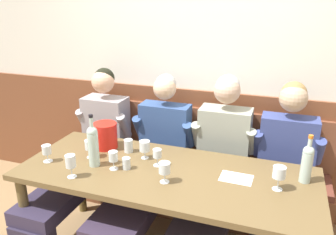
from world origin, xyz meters
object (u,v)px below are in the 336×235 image
at_px(person_center_left_seat, 215,170).
at_px(wine_glass_right_end, 47,151).
at_px(wine_glass_near_bucket, 279,173).
at_px(wine_glass_mid_right, 165,169).
at_px(wall_bench, 192,182).
at_px(wine_bottle_green_tall, 307,162).
at_px(wine_glass_by_bottle, 157,154).
at_px(person_center_right_seat, 284,186).
at_px(person_left_seat, 149,166).
at_px(person_right_seat, 88,151).
at_px(water_tumbler_right, 128,146).
at_px(wine_glass_mid_left, 145,147).
at_px(water_tumbler_left, 126,163).
at_px(wine_glass_center_front, 71,162).
at_px(dining_table, 166,182).
at_px(ice_bucket, 105,136).
at_px(wine_bottle_clear_water, 93,144).
at_px(wine_glass_left_end, 113,157).
at_px(wine_glass_center_rear, 90,146).

xyz_separation_m(person_center_left_seat, wine_glass_right_end, (-1.13, -0.49, 0.21)).
height_order(wine_glass_near_bucket, wine_glass_mid_right, wine_glass_near_bucket).
relative_size(wall_bench, wine_bottle_green_tall, 7.20).
bearing_deg(wine_glass_right_end, wine_glass_by_bottle, 14.82).
distance_m(wall_bench, person_center_left_seat, 0.57).
distance_m(person_center_right_seat, wine_glass_right_end, 1.71).
bearing_deg(wine_glass_right_end, person_left_seat, 36.80).
relative_size(wine_glass_near_bucket, wine_glass_right_end, 1.23).
bearing_deg(person_center_right_seat, person_right_seat, 179.18).
height_order(wine_glass_near_bucket, water_tumbler_right, wine_glass_near_bucket).
bearing_deg(wine_bottle_green_tall, wine_glass_by_bottle, -173.47).
distance_m(person_center_left_seat, person_center_right_seat, 0.50).
distance_m(wine_glass_mid_left, water_tumbler_left, 0.21).
relative_size(person_right_seat, wine_glass_center_front, 8.06).
height_order(dining_table, wine_glass_mid_left, wine_glass_mid_left).
xyz_separation_m(ice_bucket, wine_glass_by_bottle, (0.49, -0.15, -0.01)).
xyz_separation_m(dining_table, wine_bottle_clear_water, (-0.50, -0.08, 0.25)).
bearing_deg(wine_glass_mid_left, ice_bucket, 168.68).
xyz_separation_m(person_center_left_seat, wine_glass_left_end, (-0.63, -0.43, 0.21)).
height_order(wine_bottle_clear_water, water_tumbler_left, wine_bottle_clear_water).
distance_m(person_right_seat, wine_glass_left_end, 0.69).
distance_m(wall_bench, wine_glass_center_rear, 1.07).
bearing_deg(wine_bottle_green_tall, dining_table, -169.13).
xyz_separation_m(person_right_seat, ice_bucket, (0.26, -0.13, 0.23)).
relative_size(wine_glass_by_bottle, water_tumbler_left, 1.55).
bearing_deg(wine_glass_by_bottle, person_center_right_seat, 16.88).
height_order(wall_bench, wine_glass_mid_right, wall_bench).
height_order(water_tumbler_left, water_tumbler_right, water_tumbler_right).
xyz_separation_m(wine_bottle_green_tall, wine_glass_near_bucket, (-0.16, -0.16, -0.02)).
xyz_separation_m(wine_bottle_green_tall, wine_glass_left_end, (-1.24, -0.26, -0.04)).
height_order(wall_bench, person_right_seat, person_right_seat).
xyz_separation_m(dining_table, wine_glass_center_front, (-0.56, -0.28, 0.19)).
bearing_deg(wine_glass_near_bucket, ice_bucket, 171.43).
relative_size(person_left_seat, wine_glass_left_end, 9.57).
xyz_separation_m(wine_glass_by_bottle, water_tumbler_left, (-0.18, -0.11, -0.05)).
xyz_separation_m(wall_bench, wine_glass_left_end, (-0.35, -0.79, 0.57)).
distance_m(ice_bucket, wine_glass_by_bottle, 0.52).
xyz_separation_m(person_right_seat, wine_glass_right_end, (-0.01, -0.49, 0.21)).
relative_size(person_center_right_seat, wine_bottle_green_tall, 3.97).
bearing_deg(wall_bench, dining_table, -90.00).
distance_m(wine_glass_near_bucket, wine_glass_right_end, 1.59).
height_order(ice_bucket, wine_glass_right_end, ice_bucket).
height_order(wine_bottle_green_tall, water_tumbler_right, wine_bottle_green_tall).
relative_size(dining_table, ice_bucket, 10.04).
xyz_separation_m(person_left_seat, wine_glass_right_end, (-0.60, -0.45, 0.24)).
bearing_deg(wine_glass_mid_right, person_right_seat, 151.55).
xyz_separation_m(person_right_seat, person_center_right_seat, (1.61, -0.02, -0.01)).
height_order(person_center_right_seat, water_tumbler_left, person_center_right_seat).
distance_m(person_center_left_seat, water_tumbler_right, 0.69).
xyz_separation_m(person_center_right_seat, wine_glass_center_rear, (-1.37, -0.30, 0.23)).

